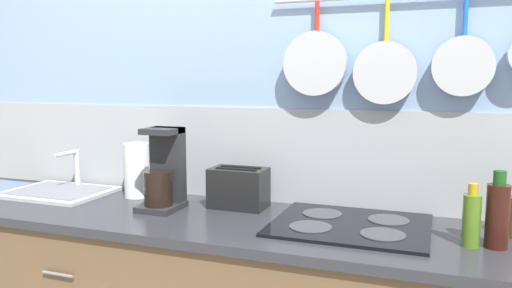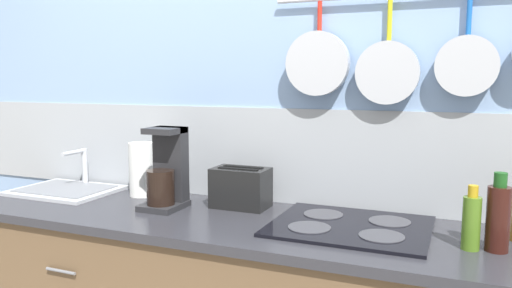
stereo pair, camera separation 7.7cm
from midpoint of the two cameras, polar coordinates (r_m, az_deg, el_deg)
wall_back at (r=2.20m, az=-0.16°, el=2.57°), size 7.20×0.13×2.60m
countertop at (r=1.95m, az=-3.82°, el=-9.01°), size 2.41×0.61×0.03m
sink_basin at (r=2.54m, az=-22.37°, el=-4.89°), size 0.47×0.36×0.19m
paper_towel_roll at (r=2.34m, az=-14.41°, el=-2.92°), size 0.11×0.11×0.25m
coffee_maker at (r=2.11m, az=-11.53°, el=-3.52°), size 0.15×0.19×0.34m
toaster at (r=2.09m, az=-3.05°, el=-5.02°), size 0.25×0.15×0.17m
cooktop at (r=1.87m, az=9.57°, el=-9.10°), size 0.56×0.47×0.01m
bottle_olive_oil at (r=1.74m, az=22.25°, el=-7.93°), size 0.06×0.06×0.21m
bottle_vinegar at (r=1.75m, az=24.75°, el=-7.28°), size 0.07×0.07×0.25m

